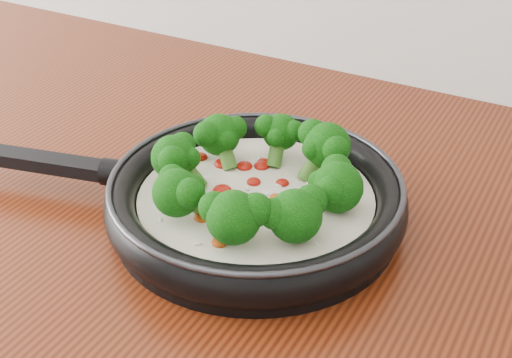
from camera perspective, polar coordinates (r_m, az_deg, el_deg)
The scene contains 1 object.
skillet at distance 0.68m, azimuth -0.16°, elevation -1.32°, with size 0.49×0.36×0.09m.
Camera 1 is at (0.33, 0.60, 1.31)m, focal length 48.22 mm.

